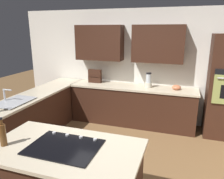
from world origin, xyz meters
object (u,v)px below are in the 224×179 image
at_px(blender, 148,81).
at_px(mixing_bowl, 176,87).
at_px(oil_bottle, 3,134).
at_px(sink_unit, 14,101).
at_px(cooktop, 64,146).
at_px(spice_rack, 95,76).

bearing_deg(blender, mixing_bowl, 180.00).
bearing_deg(oil_bottle, sink_unit, -51.90).
xyz_separation_m(cooktop, mixing_bowl, (-1.05, -2.85, 0.04)).
bearing_deg(sink_unit, cooktop, 146.78).
xyz_separation_m(cooktop, oil_bottle, (0.65, 0.18, 0.13)).
height_order(cooktop, spice_rack, spice_rack).
height_order(sink_unit, mixing_bowl, sink_unit).
bearing_deg(mixing_bowl, oil_bottle, 60.58).
distance_m(blender, mixing_bowl, 0.61).
bearing_deg(oil_bottle, blender, -110.08).
relative_size(mixing_bowl, spice_rack, 0.60).
xyz_separation_m(cooktop, blender, (-0.45, -2.85, 0.13)).
xyz_separation_m(blender, spice_rack, (1.30, -0.06, 0.02)).
xyz_separation_m(blender, oil_bottle, (1.11, 3.02, -0.01)).
bearing_deg(spice_rack, mixing_bowl, 178.17).
bearing_deg(cooktop, mixing_bowl, -110.26).
xyz_separation_m(sink_unit, cooktop, (-1.63, 1.07, -0.01)).
bearing_deg(oil_bottle, mixing_bowl, -119.42).
xyz_separation_m(sink_unit, oil_bottle, (-0.97, 1.24, 0.12)).
xyz_separation_m(blender, mixing_bowl, (-0.60, 0.00, -0.09)).
distance_m(cooktop, spice_rack, 3.03).
relative_size(cooktop, spice_rack, 2.40).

